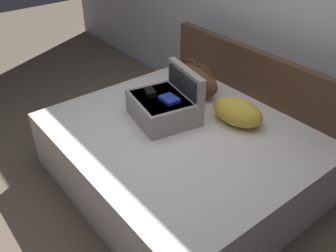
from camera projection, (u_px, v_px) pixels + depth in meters
name	position (u px, v px, depth m)	size (l,w,h in m)	color
ground_plane	(142.00, 201.00, 3.07)	(12.00, 12.00, 0.00)	#6B5B4C
back_wall	(293.00, 7.00, 3.20)	(8.00, 0.10, 2.60)	silver
bed	(180.00, 157.00, 3.12)	(2.03, 1.73, 0.53)	silver
headboard	(255.00, 101.00, 3.47)	(2.07, 0.08, 0.97)	#4C3323
hard_case_large	(165.00, 104.00, 3.07)	(0.60, 0.56, 0.41)	gray
duffel_bag	(196.00, 80.00, 3.41)	(0.51, 0.21, 0.33)	brown
pillow_near_headboard	(238.00, 112.00, 3.02)	(0.44, 0.28, 0.21)	gold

